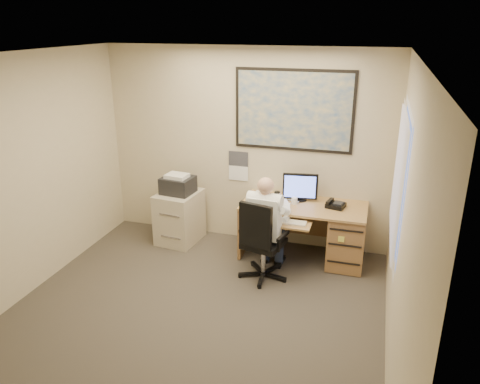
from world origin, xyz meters
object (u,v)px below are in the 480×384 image
(desk, at_px, (328,229))
(person, at_px, (265,228))
(filing_cabinet, at_px, (179,212))
(office_chair, at_px, (263,256))

(desk, xyz_separation_m, person, (-0.70, -0.64, 0.20))
(desk, distance_m, filing_cabinet, 2.09)
(desk, distance_m, person, 0.97)
(office_chair, height_order, person, person)
(desk, relative_size, office_chair, 1.54)
(desk, height_order, person, person)
(office_chair, distance_m, person, 0.35)
(desk, height_order, office_chair, desk)
(desk, xyz_separation_m, office_chair, (-0.69, -0.72, -0.14))
(filing_cabinet, relative_size, office_chair, 0.97)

